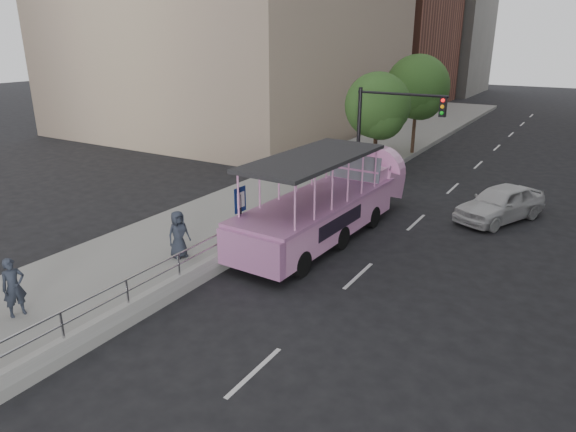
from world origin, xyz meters
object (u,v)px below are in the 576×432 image
duck_boat (331,203)px  parking_sign (241,215)px  pedestrian_near (14,287)px  pedestrian_far (179,234)px  street_tree_near (379,108)px  car (500,203)px  street_tree_far (418,90)px  traffic_signal (383,126)px

duck_boat → parking_sign: bearing=-109.9°
duck_boat → pedestrian_near: bearing=-111.4°
pedestrian_far → street_tree_near: bearing=10.5°
car → duck_boat: bearing=-111.8°
pedestrian_far → street_tree_near: (1.31, 14.30, 2.69)m
car → parking_sign: (-6.90, -9.13, 0.93)m
duck_boat → street_tree_near: 9.47m
pedestrian_near → car: bearing=-18.3°
parking_sign → street_tree_far: street_tree_far is taller
street_tree_far → pedestrian_far: bearing=-94.3°
duck_boat → pedestrian_far: duck_boat is taller
car → street_tree_near: street_tree_near is taller
car → traffic_signal: traffic_signal is taller
duck_boat → pedestrian_far: 6.16m
duck_boat → street_tree_far: street_tree_far is taller
car → street_tree_near: size_ratio=0.78×
pedestrian_far → street_tree_near: street_tree_near is taller
street_tree_near → car: bearing=-27.8°
duck_boat → car: (5.47, 5.15, -0.50)m
traffic_signal → street_tree_far: size_ratio=0.81×
duck_boat → pedestrian_near: (-4.13, -10.55, -0.13)m
pedestrian_far → parking_sign: 2.20m
pedestrian_near → street_tree_far: bearing=7.4°
pedestrian_near → duck_boat: bearing=-8.2°
pedestrian_near → traffic_signal: traffic_signal is taller
car → traffic_signal: (-5.61, 0.37, 2.74)m
pedestrian_near → parking_sign: parking_sign is taller
street_tree_near → traffic_signal: bearing=-65.0°
pedestrian_near → traffic_signal: 16.73m
pedestrian_near → street_tree_near: street_tree_near is taller
street_tree_far → street_tree_near: bearing=-91.9°
pedestrian_far → street_tree_near: 14.61m
duck_boat → street_tree_far: bearing=95.9°
parking_sign → traffic_signal: 9.75m
pedestrian_near → parking_sign: 7.13m
parking_sign → street_tree_near: size_ratio=0.47×
duck_boat → street_tree_far: size_ratio=1.61×
pedestrian_near → street_tree_near: (2.39, 19.50, 2.69)m
traffic_signal → duck_boat: bearing=-88.5°
street_tree_near → street_tree_far: 6.02m
parking_sign → traffic_signal: (1.29, 9.50, 1.81)m
traffic_signal → street_tree_near: (-1.60, 3.43, 0.32)m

